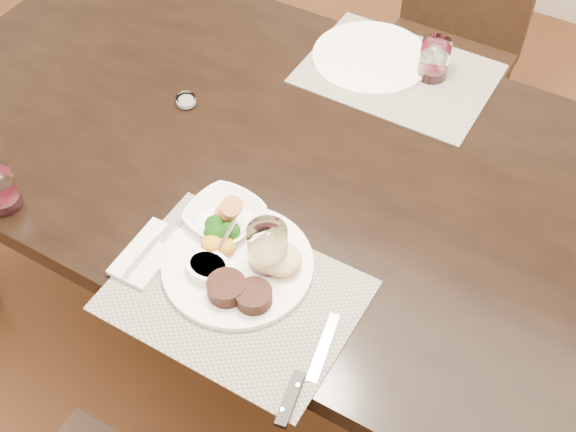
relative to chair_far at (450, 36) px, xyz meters
The scene contains 15 objects.
ground_plane 1.06m from the chair_far, 90.00° to the right, with size 4.50×4.50×0.00m, color #4A2918.
dining_table 0.95m from the chair_far, 90.00° to the right, with size 2.00×1.00×0.75m.
chair_far is the anchor object (origin of this frame).
placemat_near 1.35m from the chair_far, 87.77° to the right, with size 0.46×0.34×0.00m, color gray.
placemat_far 0.61m from the chair_far, 85.85° to the right, with size 0.46×0.34×0.00m, color gray.
dinner_plate 1.30m from the chair_far, 88.45° to the right, with size 0.30×0.30×0.05m.
napkin_fork 1.36m from the chair_far, 96.38° to the right, with size 0.09×0.16×0.02m.
steak_knife 1.47m from the chair_far, 80.02° to the right, with size 0.05×0.25×0.01m.
cracker_bowl 1.21m from the chair_far, 93.04° to the right, with size 0.16×0.16×0.07m.
sauce_ramekin 1.34m from the chair_far, 90.72° to the right, with size 0.09×0.14×0.07m.
wine_glass_near 1.27m from the chair_far, 86.75° to the right, with size 0.08×0.08×0.11m.
far_plate 0.60m from the chair_far, 94.45° to the right, with size 0.30×0.30×0.01m, color white.
wine_glass_far 0.61m from the chair_far, 77.53° to the right, with size 0.07×0.07×0.10m.
wine_glass_side 1.49m from the chair_far, 109.75° to the right, with size 0.07×0.07×0.10m.
salt_cellar 1.02m from the chair_far, 110.89° to the right, with size 0.05×0.05×0.02m.
Camera 1 is at (0.53, -1.00, 1.90)m, focal length 45.00 mm.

